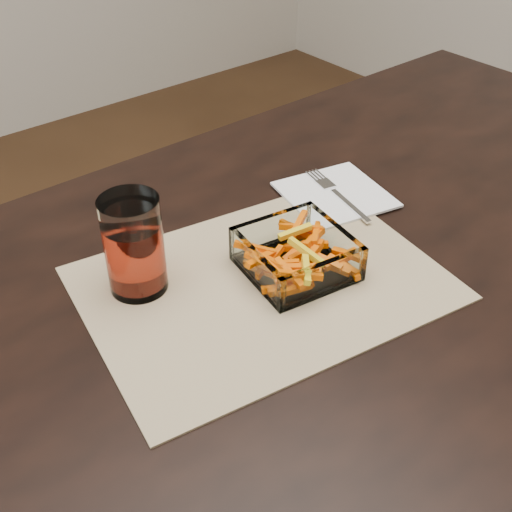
{
  "coord_description": "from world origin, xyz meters",
  "views": [
    {
      "loc": [
        -0.51,
        -0.45,
        1.28
      ],
      "look_at": [
        -0.1,
        0.06,
        0.78
      ],
      "focal_mm": 45.0,
      "sensor_mm": 36.0,
      "label": 1
    }
  ],
  "objects_px": {
    "dining_table": "(337,319)",
    "tumbler": "(134,248)",
    "glass_bowl": "(296,256)",
    "fork": "(336,193)"
  },
  "relations": [
    {
      "from": "dining_table",
      "to": "tumbler",
      "type": "xyz_separation_m",
      "value": [
        -0.23,
        0.14,
        0.15
      ]
    },
    {
      "from": "glass_bowl",
      "to": "dining_table",
      "type": "bearing_deg",
      "value": -39.53
    },
    {
      "from": "dining_table",
      "to": "fork",
      "type": "relative_size",
      "value": 9.54
    },
    {
      "from": "tumbler",
      "to": "glass_bowl",
      "type": "bearing_deg",
      "value": -29.58
    },
    {
      "from": "glass_bowl",
      "to": "tumbler",
      "type": "distance_m",
      "value": 0.21
    },
    {
      "from": "dining_table",
      "to": "tumbler",
      "type": "relative_size",
      "value": 12.28
    },
    {
      "from": "glass_bowl",
      "to": "tumbler",
      "type": "relative_size",
      "value": 1.15
    },
    {
      "from": "dining_table",
      "to": "tumbler",
      "type": "height_order",
      "value": "tumbler"
    },
    {
      "from": "dining_table",
      "to": "tumbler",
      "type": "distance_m",
      "value": 0.31
    },
    {
      "from": "tumbler",
      "to": "fork",
      "type": "distance_m",
      "value": 0.36
    }
  ]
}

